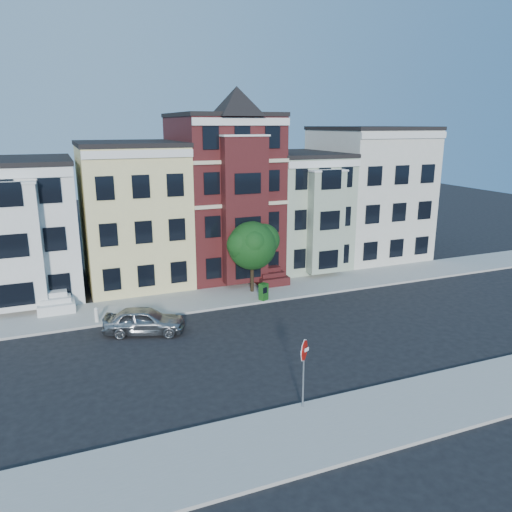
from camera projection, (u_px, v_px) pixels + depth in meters
name	position (u px, v px, depth m)	size (l,w,h in m)	color
ground	(307.00, 338.00, 27.62)	(120.00, 120.00, 0.00)	black
far_sidewalk	(253.00, 293.00, 34.77)	(60.00, 4.00, 0.15)	#9E9B93
near_sidewalk	(398.00, 412.00, 20.44)	(60.00, 4.00, 0.15)	#9E9B93
house_white	(14.00, 230.00, 34.00)	(8.00, 9.00, 9.00)	silver
house_yellow	(133.00, 215.00, 36.78)	(7.00, 9.00, 10.00)	beige
house_brown	(222.00, 196.00, 39.07)	(7.00, 9.00, 12.00)	#421415
house_green	(296.00, 210.00, 41.82)	(6.00, 9.00, 9.00)	#98A98E
house_cream	(367.00, 194.00, 44.11)	(8.00, 9.00, 11.00)	silver
street_tree	(252.00, 249.00, 34.17)	(5.26, 5.26, 6.12)	#1A4E19
parked_car	(144.00, 321.00, 28.09)	(1.82, 4.52, 1.54)	gray
newspaper_box	(264.00, 292.00, 33.10)	(0.51, 0.45, 1.13)	#1C581A
fire_hydrant	(97.00, 316.00, 29.44)	(0.25, 0.25, 0.71)	white
stop_sign	(303.00, 369.00, 20.22)	(0.93, 0.13, 3.40)	#BF0F07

